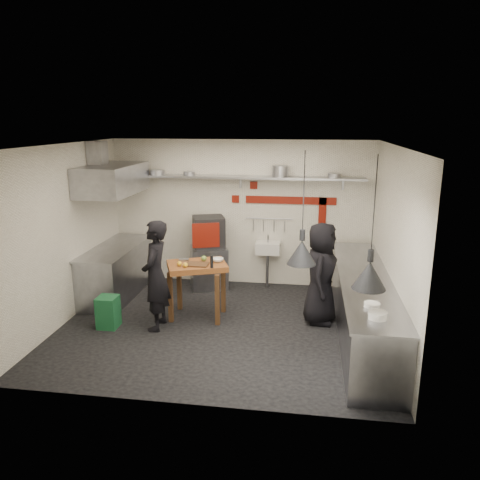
# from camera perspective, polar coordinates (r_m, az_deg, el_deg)

# --- Properties ---
(floor) EXTENTS (5.00, 5.00, 0.00)m
(floor) POSITION_cam_1_polar(r_m,az_deg,el_deg) (7.49, -2.26, -10.46)
(floor) COLOR black
(floor) RESTS_ON ground
(ceiling) EXTENTS (5.00, 5.00, 0.00)m
(ceiling) POSITION_cam_1_polar(r_m,az_deg,el_deg) (6.80, -2.50, 11.46)
(ceiling) COLOR beige
(ceiling) RESTS_ON floor
(wall_back) EXTENTS (5.00, 0.04, 2.80)m
(wall_back) POSITION_cam_1_polar(r_m,az_deg,el_deg) (9.03, 0.10, 3.27)
(wall_back) COLOR white
(wall_back) RESTS_ON floor
(wall_front) EXTENTS (5.00, 0.04, 2.80)m
(wall_front) POSITION_cam_1_polar(r_m,az_deg,el_deg) (5.06, -6.82, -5.96)
(wall_front) COLOR white
(wall_front) RESTS_ON floor
(wall_left) EXTENTS (0.04, 4.20, 2.80)m
(wall_left) POSITION_cam_1_polar(r_m,az_deg,el_deg) (7.86, -20.58, 0.63)
(wall_left) COLOR white
(wall_left) RESTS_ON floor
(wall_right) EXTENTS (0.04, 4.20, 2.80)m
(wall_right) POSITION_cam_1_polar(r_m,az_deg,el_deg) (7.00, 18.16, -0.79)
(wall_right) COLOR white
(wall_right) RESTS_ON floor
(red_band_horiz) EXTENTS (1.70, 0.02, 0.14)m
(red_band_horiz) POSITION_cam_1_polar(r_m,az_deg,el_deg) (8.88, 6.18, 4.83)
(red_band_horiz) COLOR maroon
(red_band_horiz) RESTS_ON wall_back
(red_band_vert) EXTENTS (0.14, 0.02, 1.10)m
(red_band_vert) POSITION_cam_1_polar(r_m,az_deg,el_deg) (8.97, 9.93, 1.67)
(red_band_vert) COLOR maroon
(red_band_vert) RESTS_ON wall_back
(red_tile_a) EXTENTS (0.14, 0.02, 0.14)m
(red_tile_a) POSITION_cam_1_polar(r_m,az_deg,el_deg) (8.89, 1.69, 6.68)
(red_tile_a) COLOR maroon
(red_tile_a) RESTS_ON wall_back
(red_tile_b) EXTENTS (0.14, 0.02, 0.14)m
(red_tile_b) POSITION_cam_1_polar(r_m,az_deg,el_deg) (8.98, -0.55, 5.02)
(red_tile_b) COLOR maroon
(red_tile_b) RESTS_ON wall_back
(back_shelf) EXTENTS (4.60, 0.34, 0.04)m
(back_shelf) POSITION_cam_1_polar(r_m,az_deg,el_deg) (8.74, -0.07, 7.68)
(back_shelf) COLOR gray
(back_shelf) RESTS_ON wall_back
(shelf_bracket_left) EXTENTS (0.04, 0.06, 0.24)m
(shelf_bracket_left) POSITION_cam_1_polar(r_m,az_deg,el_deg) (9.37, -11.60, 7.23)
(shelf_bracket_left) COLOR gray
(shelf_bracket_left) RESTS_ON wall_back
(shelf_bracket_mid) EXTENTS (0.04, 0.06, 0.24)m
(shelf_bracket_mid) POSITION_cam_1_polar(r_m,az_deg,el_deg) (8.90, 0.07, 7.15)
(shelf_bracket_mid) COLOR gray
(shelf_bracket_mid) RESTS_ON wall_back
(shelf_bracket_right) EXTENTS (0.04, 0.06, 0.24)m
(shelf_bracket_right) POSITION_cam_1_polar(r_m,az_deg,el_deg) (8.83, 12.45, 6.76)
(shelf_bracket_right) COLOR gray
(shelf_bracket_right) RESTS_ON wall_back
(pan_far_left) EXTENTS (0.33, 0.33, 0.09)m
(pan_far_left) POSITION_cam_1_polar(r_m,az_deg,el_deg) (9.10, -10.03, 8.14)
(pan_far_left) COLOR gray
(pan_far_left) RESTS_ON back_shelf
(pan_mid_left) EXTENTS (0.25, 0.25, 0.07)m
(pan_mid_left) POSITION_cam_1_polar(r_m,az_deg,el_deg) (8.93, -6.20, 8.09)
(pan_mid_left) COLOR gray
(pan_mid_left) RESTS_ON back_shelf
(stock_pot) EXTENTS (0.38, 0.38, 0.20)m
(stock_pot) POSITION_cam_1_polar(r_m,az_deg,el_deg) (8.65, 4.93, 8.35)
(stock_pot) COLOR gray
(stock_pot) RESTS_ON back_shelf
(pan_right) EXTENTS (0.26, 0.26, 0.08)m
(pan_right) POSITION_cam_1_polar(r_m,az_deg,el_deg) (8.66, 11.39, 7.73)
(pan_right) COLOR gray
(pan_right) RESTS_ON back_shelf
(oven_stand) EXTENTS (0.83, 0.79, 0.80)m
(oven_stand) POSITION_cam_1_polar(r_m,az_deg,el_deg) (9.04, -3.81, -3.30)
(oven_stand) COLOR gray
(oven_stand) RESTS_ON floor
(combi_oven) EXTENTS (0.71, 0.69, 0.58)m
(combi_oven) POSITION_cam_1_polar(r_m,az_deg,el_deg) (8.89, -3.83, 1.01)
(combi_oven) COLOR black
(combi_oven) RESTS_ON oven_stand
(oven_door) EXTENTS (0.49, 0.19, 0.46)m
(oven_door) POSITION_cam_1_polar(r_m,az_deg,el_deg) (8.62, -4.19, 0.58)
(oven_door) COLOR maroon
(oven_door) RESTS_ON combi_oven
(oven_glass) EXTENTS (0.30, 0.12, 0.34)m
(oven_glass) POSITION_cam_1_polar(r_m,az_deg,el_deg) (8.62, -4.08, 0.58)
(oven_glass) COLOR black
(oven_glass) RESTS_ON oven_door
(hand_sink) EXTENTS (0.46, 0.34, 0.22)m
(hand_sink) POSITION_cam_1_polar(r_m,az_deg,el_deg) (8.94, 3.42, -0.95)
(hand_sink) COLOR silver
(hand_sink) RESTS_ON wall_back
(sink_tap) EXTENTS (0.03, 0.03, 0.14)m
(sink_tap) POSITION_cam_1_polar(r_m,az_deg,el_deg) (8.90, 3.44, 0.16)
(sink_tap) COLOR gray
(sink_tap) RESTS_ON hand_sink
(sink_drain) EXTENTS (0.06, 0.06, 0.66)m
(sink_drain) POSITION_cam_1_polar(r_m,az_deg,el_deg) (9.03, 3.36, -3.71)
(sink_drain) COLOR gray
(sink_drain) RESTS_ON floor
(utensil_rail) EXTENTS (0.90, 0.02, 0.02)m
(utensil_rail) POSITION_cam_1_polar(r_m,az_deg,el_deg) (8.95, 3.55, 2.62)
(utensil_rail) COLOR gray
(utensil_rail) RESTS_ON wall_back
(counter_right) EXTENTS (0.70, 3.80, 0.90)m
(counter_right) POSITION_cam_1_polar(r_m,az_deg,el_deg) (7.25, 14.81, -7.95)
(counter_right) COLOR gray
(counter_right) RESTS_ON floor
(counter_right_top) EXTENTS (0.76, 3.90, 0.03)m
(counter_right_top) POSITION_cam_1_polar(r_m,az_deg,el_deg) (7.09, 15.06, -4.47)
(counter_right_top) COLOR gray
(counter_right_top) RESTS_ON counter_right
(plate_stack) EXTENTS (0.22, 0.22, 0.09)m
(plate_stack) POSITION_cam_1_polar(r_m,az_deg,el_deg) (5.67, 16.45, -8.79)
(plate_stack) COLOR silver
(plate_stack) RESTS_ON counter_right_top
(small_bowl_right) EXTENTS (0.23, 0.23, 0.05)m
(small_bowl_right) POSITION_cam_1_polar(r_m,az_deg,el_deg) (6.00, 15.79, -7.62)
(small_bowl_right) COLOR silver
(small_bowl_right) RESTS_ON counter_right_top
(counter_left) EXTENTS (0.70, 1.90, 0.90)m
(counter_left) POSITION_cam_1_polar(r_m,az_deg,el_deg) (8.87, -14.83, -3.78)
(counter_left) COLOR gray
(counter_left) RESTS_ON floor
(counter_left_top) EXTENTS (0.76, 2.00, 0.03)m
(counter_left_top) POSITION_cam_1_polar(r_m,az_deg,el_deg) (8.74, -15.02, -0.89)
(counter_left_top) COLOR gray
(counter_left_top) RESTS_ON counter_left
(extractor_hood) EXTENTS (0.78, 1.60, 0.50)m
(extractor_hood) POSITION_cam_1_polar(r_m,az_deg,el_deg) (8.49, -15.25, 7.17)
(extractor_hood) COLOR gray
(extractor_hood) RESTS_ON ceiling
(hood_duct) EXTENTS (0.28, 0.28, 0.50)m
(hood_duct) POSITION_cam_1_polar(r_m,az_deg,el_deg) (8.55, -16.99, 9.80)
(hood_duct) COLOR gray
(hood_duct) RESTS_ON ceiling
(green_bin) EXTENTS (0.31, 0.31, 0.50)m
(green_bin) POSITION_cam_1_polar(r_m,az_deg,el_deg) (7.64, -15.78, -8.45)
(green_bin) COLOR #17552D
(green_bin) RESTS_ON floor
(prep_table) EXTENTS (1.09, 0.93, 0.92)m
(prep_table) POSITION_cam_1_polar(r_m,az_deg,el_deg) (7.69, -5.20, -6.12)
(prep_table) COLOR brown
(prep_table) RESTS_ON floor
(cutting_board) EXTENTS (0.37, 0.26, 0.02)m
(cutting_board) POSITION_cam_1_polar(r_m,az_deg,el_deg) (7.44, -5.29, -2.97)
(cutting_board) COLOR #492E19
(cutting_board) RESTS_ON prep_table
(pepper_mill) EXTENTS (0.05, 0.05, 0.20)m
(pepper_mill) POSITION_cam_1_polar(r_m,az_deg,el_deg) (7.26, -3.47, -2.66)
(pepper_mill) COLOR black
(pepper_mill) RESTS_ON prep_table
(lemon_a) EXTENTS (0.10, 0.10, 0.08)m
(lemon_a) POSITION_cam_1_polar(r_m,az_deg,el_deg) (7.41, -7.39, -2.88)
(lemon_a) COLOR gold
(lemon_a) RESTS_ON prep_table
(lemon_b) EXTENTS (0.10, 0.10, 0.08)m
(lemon_b) POSITION_cam_1_polar(r_m,az_deg,el_deg) (7.34, -6.69, -3.04)
(lemon_b) COLOR gold
(lemon_b) RESTS_ON prep_table
(veg_ball) EXTENTS (0.12, 0.12, 0.09)m
(veg_ball) POSITION_cam_1_polar(r_m,az_deg,el_deg) (7.61, -4.42, -2.26)
(veg_ball) COLOR olive
(veg_ball) RESTS_ON prep_table
(steel_tray) EXTENTS (0.19, 0.15, 0.03)m
(steel_tray) POSITION_cam_1_polar(r_m,az_deg,el_deg) (7.69, -6.87, -2.43)
(steel_tray) COLOR gray
(steel_tray) RESTS_ON prep_table
(bowl) EXTENTS (0.21, 0.21, 0.06)m
(bowl) POSITION_cam_1_polar(r_m,az_deg,el_deg) (7.59, -2.74, -2.44)
(bowl) COLOR silver
(bowl) RESTS_ON prep_table
(heat_lamp_near) EXTENTS (0.44, 0.44, 1.43)m
(heat_lamp_near) POSITION_cam_1_polar(r_m,az_deg,el_deg) (5.85, 7.71, 3.79)
(heat_lamp_near) COLOR black
(heat_lamp_near) RESTS_ON ceiling
(heat_lamp_far) EXTENTS (0.40, 0.40, 1.54)m
(heat_lamp_far) POSITION_cam_1_polar(r_m,az_deg,el_deg) (5.41, 15.92, 1.92)
(heat_lamp_far) COLOR black
(heat_lamp_far) RESTS_ON ceiling
(chef_left) EXTENTS (0.43, 0.64, 1.71)m
(chef_left) POSITION_cam_1_polar(r_m,az_deg,el_deg) (7.25, -10.26, -4.29)
(chef_left) COLOR black
(chef_left) RESTS_ON floor
(chef_right) EXTENTS (0.64, 0.87, 1.63)m
(chef_right) POSITION_cam_1_polar(r_m,az_deg,el_deg) (7.47, 9.84, -4.02)
(chef_right) COLOR black
(chef_right) RESTS_ON floor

